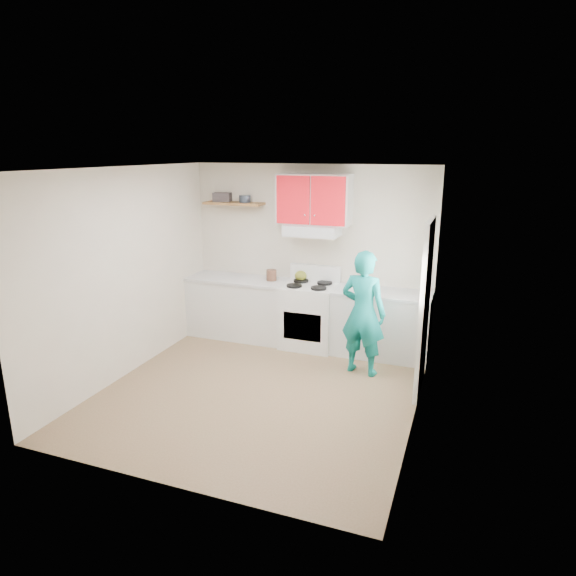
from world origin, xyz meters
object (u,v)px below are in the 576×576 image
at_px(crock, 271,276).
at_px(tin, 245,199).
at_px(kettle, 301,276).
at_px(person, 363,313).
at_px(stove, 309,316).

bearing_deg(crock, tin, 163.30).
xyz_separation_m(kettle, person, (1.12, -0.84, -0.19)).
relative_size(kettle, person, 0.11).
xyz_separation_m(stove, person, (0.92, -0.64, 0.35)).
height_order(stove, kettle, kettle).
bearing_deg(kettle, crock, -177.04).
height_order(stove, tin, tin).
bearing_deg(stove, crock, 173.59).
height_order(crock, person, person).
xyz_separation_m(tin, person, (2.00, -0.85, -1.28)).
height_order(stove, crock, crock).
relative_size(kettle, crock, 0.99).
distance_m(kettle, person, 1.41).
bearing_deg(crock, kettle, 18.04).
height_order(tin, person, tin).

